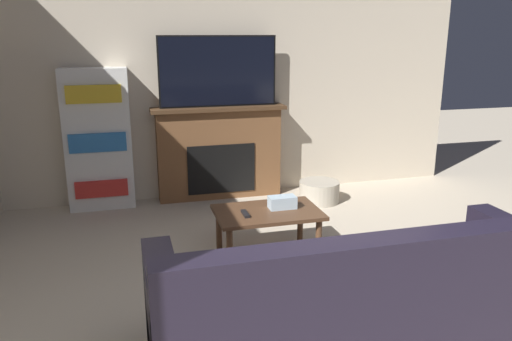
# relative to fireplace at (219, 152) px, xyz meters

# --- Properties ---
(wall_back) EXTENTS (5.62, 0.06, 2.70)m
(wall_back) POSITION_rel_fireplace_xyz_m (0.04, 0.14, 0.83)
(wall_back) COLOR beige
(wall_back) RESTS_ON ground_plane
(fireplace) EXTENTS (1.46, 0.28, 1.02)m
(fireplace) POSITION_rel_fireplace_xyz_m (0.00, 0.00, 0.00)
(fireplace) COLOR brown
(fireplace) RESTS_ON ground_plane
(tv) EXTENTS (1.26, 0.03, 0.74)m
(tv) POSITION_rel_fireplace_xyz_m (0.00, -0.02, 0.88)
(tv) COLOR black
(tv) RESTS_ON fireplace
(couch) EXTENTS (2.28, 0.89, 0.90)m
(couch) POSITION_rel_fireplace_xyz_m (0.18, -3.13, -0.22)
(couch) COLOR black
(couch) RESTS_ON ground_plane
(coffee_table) EXTENTS (0.84, 0.54, 0.41)m
(coffee_table) POSITION_rel_fireplace_xyz_m (0.07, -1.67, -0.17)
(coffee_table) COLOR brown
(coffee_table) RESTS_ON ground_plane
(tissue_box) EXTENTS (0.22, 0.12, 0.10)m
(tissue_box) POSITION_rel_fireplace_xyz_m (0.20, -1.65, -0.06)
(tissue_box) COLOR silver
(tissue_box) RESTS_ON coffee_table
(remote_control) EXTENTS (0.04, 0.15, 0.02)m
(remote_control) POSITION_rel_fireplace_xyz_m (-0.13, -1.72, -0.09)
(remote_control) COLOR black
(remote_control) RESTS_ON coffee_table
(bookshelf) EXTENTS (0.66, 0.29, 1.45)m
(bookshelf) POSITION_rel_fireplace_xyz_m (-1.27, -0.02, 0.21)
(bookshelf) COLOR white
(bookshelf) RESTS_ON ground_plane
(storage_basket) EXTENTS (0.44, 0.44, 0.23)m
(storage_basket) POSITION_rel_fireplace_xyz_m (1.01, -0.46, -0.40)
(storage_basket) COLOR #BCB29E
(storage_basket) RESTS_ON ground_plane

